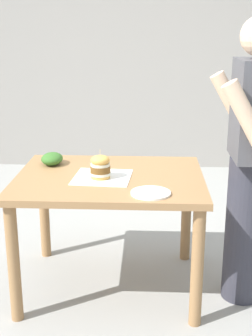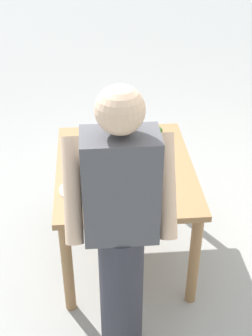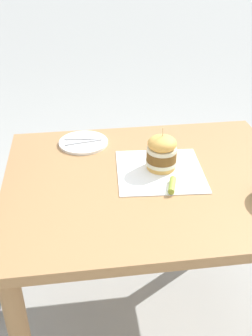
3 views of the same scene
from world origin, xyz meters
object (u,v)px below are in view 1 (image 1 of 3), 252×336
object	(u,v)px
diner_across_table	(250,161)
patio_table	(110,193)
side_salad	(52,159)
pickle_spear	(101,169)
side_plate_with_forks	(151,193)
sandwich	(100,167)

from	to	relation	value
diner_across_table	patio_table	bearing A→B (deg)	-95.92
patio_table	side_salad	distance (m)	0.48
patio_table	pickle_spear	size ratio (longest dim) A/B	12.37
side_plate_with_forks	pickle_spear	bearing A→B (deg)	-142.50
side_plate_with_forks	diner_across_table	distance (m)	0.63
sandwich	side_plate_with_forks	distance (m)	0.40
side_plate_with_forks	diner_across_table	size ratio (longest dim) A/B	0.13
patio_table	side_plate_with_forks	world-z (taller)	side_plate_with_forks
diner_across_table	side_salad	bearing A→B (deg)	-104.11
side_plate_with_forks	side_salad	distance (m)	0.84
pickle_spear	diner_across_table	size ratio (longest dim) A/B	0.05
side_plate_with_forks	diner_across_table	world-z (taller)	diner_across_table
side_plate_with_forks	diner_across_table	xyz separation A→B (m)	(-0.23, 0.57, 0.12)
pickle_spear	side_plate_with_forks	world-z (taller)	pickle_spear
sandwich	diner_across_table	xyz separation A→B (m)	(0.03, 0.87, 0.06)
side_plate_with_forks	side_salad	xyz separation A→B (m)	(-0.54, -0.65, 0.03)
pickle_spear	diner_across_table	xyz separation A→B (m)	(0.17, 0.88, 0.11)
sandwich	patio_table	bearing A→B (deg)	139.74
sandwich	diner_across_table	distance (m)	0.87
patio_table	diner_across_table	xyz separation A→B (m)	(0.09, 0.82, 0.25)
side_salad	diner_across_table	bearing A→B (deg)	75.89
patio_table	pickle_spear	xyz separation A→B (m)	(-0.09, -0.06, 0.13)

